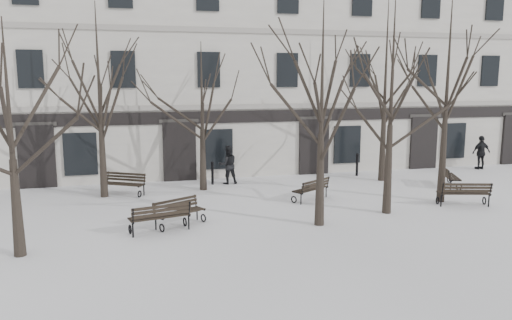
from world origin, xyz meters
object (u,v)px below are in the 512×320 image
object	(u,v)px
tree_1	(322,88)
bench_3	(124,183)
tree_2	(392,81)
tree_3	(448,74)
bench_0	(179,211)
bench_1	(160,216)
bench_4	(312,189)
bench_5	(449,176)
bench_2	(464,193)
tree_0	(9,110)

from	to	relation	value
tree_1	bench_3	bearing A→B (deg)	135.94
tree_2	tree_3	xyz separation A→B (m)	(3.03, 1.05, 0.26)
bench_0	bench_1	world-z (taller)	bench_1
tree_3	bench_3	size ratio (longest dim) A/B	4.26
tree_3	bench_4	xyz separation A→B (m)	(-5.05, 1.50, -4.68)
bench_0	bench_4	size ratio (longest dim) A/B	1.01
bench_3	bench_5	distance (m)	14.86
bench_2	bench_4	size ratio (longest dim) A/B	1.11
tree_1	bench_4	world-z (taller)	tree_1
tree_0	bench_3	distance (m)	8.41
bench_0	bench_5	distance (m)	13.25
tree_1	bench_2	size ratio (longest dim) A/B	3.62
tree_0	bench_1	bearing A→B (deg)	16.88
bench_0	bench_2	size ratio (longest dim) A/B	0.90
tree_0	bench_2	distance (m)	16.35
tree_0	tree_1	distance (m)	9.43
tree_2	bench_4	distance (m)	5.49
bench_1	bench_5	distance (m)	14.06
tree_1	bench_2	world-z (taller)	tree_1
bench_1	bench_4	world-z (taller)	bench_1
bench_3	bench_4	distance (m)	8.10
tree_1	bench_5	xyz separation A→B (m)	(8.18, 4.31, -4.18)
tree_0	bench_2	size ratio (longest dim) A/B	3.20
bench_1	bench_2	size ratio (longest dim) A/B	1.00
bench_1	bench_4	distance (m)	6.97
tree_0	bench_2	bearing A→B (deg)	6.01
tree_2	bench_5	size ratio (longest dim) A/B	4.15
bench_0	bench_3	distance (m)	5.50
bench_4	bench_3	bearing A→B (deg)	-53.55
bench_0	bench_2	bearing A→B (deg)	-30.15
bench_3	bench_4	size ratio (longest dim) A/B	1.05
bench_2	tree_3	bearing A→B (deg)	-49.40
tree_1	tree_2	world-z (taller)	tree_2
bench_3	tree_0	bearing A→B (deg)	-81.58
tree_0	bench_3	bearing A→B (deg)	67.99
bench_2	bench_4	distance (m)	5.98
tree_2	bench_2	bearing A→B (deg)	2.44
tree_0	tree_2	world-z (taller)	tree_2
tree_3	bench_2	world-z (taller)	tree_3
tree_2	bench_0	size ratio (longest dim) A/B	4.21
tree_0	bench_5	world-z (taller)	tree_0
tree_0	bench_2	xyz separation A→B (m)	(15.86, 1.67, -3.60)
tree_3	bench_2	distance (m)	4.74
tree_1	bench_0	distance (m)	6.39
tree_3	bench_4	bearing A→B (deg)	163.48
tree_2	bench_3	distance (m)	11.88
tree_0	bench_4	xyz separation A→B (m)	(10.38, 4.07, -3.64)
bench_1	bench_4	size ratio (longest dim) A/B	1.11
tree_0	bench_1	world-z (taller)	tree_0
tree_0	tree_2	size ratio (longest dim) A/B	0.84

